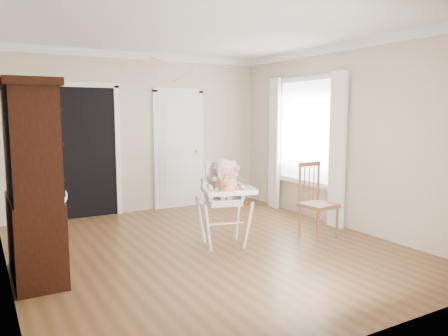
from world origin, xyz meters
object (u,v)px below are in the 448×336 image
cake (228,186)px  china_cabinet (33,181)px  high_chair (224,194)px  dining_chair (317,203)px  sippy_cup (204,184)px

cake → china_cabinet: (-2.13, 0.31, 0.19)m
china_cabinet → high_chair: bearing=-0.8°
china_cabinet → dining_chair: (3.53, -0.31, -0.53)m
dining_chair → cake: bearing=175.7°
china_cabinet → cake: bearing=-8.2°
cake → dining_chair: (1.40, -0.01, -0.35)m
sippy_cup → china_cabinet: bearing=177.4°
sippy_cup → dining_chair: bearing=-7.9°
cake → dining_chair: 1.44m
high_chair → china_cabinet: size_ratio=0.55×
high_chair → dining_chair: (1.31, -0.28, -0.20)m
cake → sippy_cup: size_ratio=1.53×
high_chair → cake: bearing=-92.8°
sippy_cup → dining_chair: 1.68m
high_chair → dining_chair: high_chair is taller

